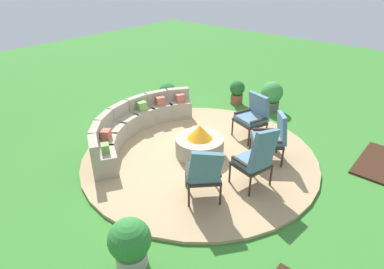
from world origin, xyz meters
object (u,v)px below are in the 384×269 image
object	(u,v)px
lounge_chair_back_left	(272,136)
potted_plant_2	(168,94)
lounge_chair_front_right	(256,158)
potted_plant_1	(130,243)
potted_plant_0	(237,91)
potted_plant_3	(272,95)
fire_pit	(200,144)
lounge_chair_back_right	(253,115)
curved_stone_bench	(135,125)
lounge_chair_front_left	(204,172)

from	to	relation	value
lounge_chair_back_left	potted_plant_2	size ratio (longest dim) A/B	1.49
lounge_chair_front_right	potted_plant_1	xyz separation A→B (m)	(-2.44, 0.39, -0.26)
lounge_chair_back_left	potted_plant_0	world-z (taller)	lounge_chair_back_left
potted_plant_0	potted_plant_3	bearing A→B (deg)	-75.68
potted_plant_0	potted_plant_1	distance (m)	5.82
potted_plant_2	potted_plant_3	xyz separation A→B (m)	(1.61, -2.25, 0.06)
fire_pit	lounge_chair_front_right	distance (m)	1.44
lounge_chair_back_right	potted_plant_1	xyz separation A→B (m)	(-3.98, -0.59, -0.21)
potted_plant_1	potted_plant_0	bearing A→B (deg)	19.84
lounge_chair_back_left	potted_plant_2	bearing A→B (deg)	41.04
fire_pit	curved_stone_bench	size ratio (longest dim) A/B	0.29
lounge_chair_front_left	potted_plant_1	world-z (taller)	lounge_chair_front_left
curved_stone_bench	potted_plant_3	bearing A→B (deg)	-24.44
potted_plant_0	potted_plant_1	world-z (taller)	potted_plant_1
lounge_chair_front_left	lounge_chair_back_right	size ratio (longest dim) A/B	1.03
lounge_chair_front_right	lounge_chair_back_right	size ratio (longest dim) A/B	1.18
curved_stone_bench	potted_plant_0	distance (m)	3.22
lounge_chair_back_right	potted_plant_1	distance (m)	4.03
fire_pit	lounge_chair_back_right	xyz separation A→B (m)	(1.33, -0.42, 0.29)
lounge_chair_back_left	potted_plant_0	xyz separation A→B (m)	(2.07, 2.15, -0.23)
potted_plant_0	potted_plant_1	bearing A→B (deg)	-160.16
potted_plant_0	potted_plant_2	xyz separation A→B (m)	(-1.38, 1.32, 0.01)
curved_stone_bench	lounge_chair_front_left	size ratio (longest dim) A/B	3.26
fire_pit	potted_plant_2	distance (m)	2.72
potted_plant_0	lounge_chair_front_right	bearing A→B (deg)	-142.09
potted_plant_3	lounge_chair_back_right	bearing A→B (deg)	-165.09
potted_plant_1	lounge_chair_back_left	bearing A→B (deg)	-2.92
curved_stone_bench	lounge_chair_front_left	world-z (taller)	lounge_chair_front_left
curved_stone_bench	lounge_chair_front_right	world-z (taller)	lounge_chair_front_right
lounge_chair_back_left	potted_plant_1	distance (m)	3.41
lounge_chair_front_left	potted_plant_3	world-z (taller)	lounge_chair_front_left
lounge_chair_front_left	lounge_chair_back_right	xyz separation A→B (m)	(2.37, 0.51, 0.00)
lounge_chair_back_left	fire_pit	bearing A→B (deg)	85.02
potted_plant_1	potted_plant_2	xyz separation A→B (m)	(4.10, 3.30, -0.02)
curved_stone_bench	potted_plant_2	xyz separation A→B (m)	(1.78, 0.71, 0.02)
potted_plant_1	potted_plant_2	distance (m)	5.26
lounge_chair_front_left	potted_plant_2	size ratio (longest dim) A/B	1.52
fire_pit	lounge_chair_back_left	xyz separation A→B (m)	(0.75, -1.18, 0.28)
potted_plant_2	potted_plant_3	world-z (taller)	potted_plant_3
potted_plant_1	lounge_chair_front_left	bearing A→B (deg)	2.64
fire_pit	potted_plant_0	size ratio (longest dim) A/B	1.46
curved_stone_bench	potted_plant_0	xyz separation A→B (m)	(3.16, -0.62, 0.02)
potted_plant_0	lounge_chair_front_left	bearing A→B (deg)	-153.83
lounge_chair_back_right	lounge_chair_front_left	bearing A→B (deg)	121.09
lounge_chair_back_left	potted_plant_3	bearing A→B (deg)	-9.73
lounge_chair_front_left	lounge_chair_back_left	distance (m)	1.81
lounge_chair_back_right	potted_plant_1	bearing A→B (deg)	117.27
lounge_chair_back_right	potted_plant_3	bearing A→B (deg)	-56.22
lounge_chair_back_right	potted_plant_2	distance (m)	2.73
lounge_chair_front_right	potted_plant_2	distance (m)	4.05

